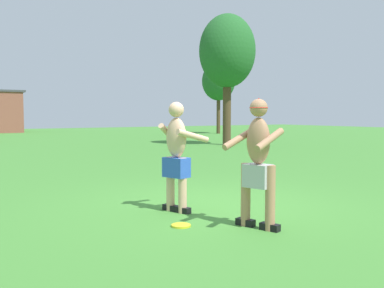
# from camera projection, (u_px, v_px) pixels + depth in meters

# --- Properties ---
(ground_plane) EXTENTS (80.00, 80.00, 0.00)m
(ground_plane) POSITION_uv_depth(u_px,v_px,m) (213.00, 205.00, 7.03)
(ground_plane) COLOR #428433
(player_with_cap) EXTENTS (0.72, 0.68, 1.71)m
(player_with_cap) POSITION_uv_depth(u_px,v_px,m) (258.00, 157.00, 5.56)
(player_with_cap) COLOR black
(player_with_cap) RESTS_ON ground_plane
(player_in_blue) EXTENTS (0.70, 0.71, 1.69)m
(player_in_blue) POSITION_uv_depth(u_px,v_px,m) (177.00, 154.00, 6.51)
(player_in_blue) COLOR black
(player_in_blue) RESTS_ON ground_plane
(frisbee) EXTENTS (0.27, 0.27, 0.03)m
(frisbee) POSITION_uv_depth(u_px,v_px,m) (181.00, 225.00, 5.71)
(frisbee) COLOR yellow
(frisbee) RESTS_ON ground_plane
(tree_left_field) EXTENTS (2.73, 2.73, 6.31)m
(tree_left_field) POSITION_uv_depth(u_px,v_px,m) (227.00, 52.00, 20.57)
(tree_left_field) COLOR #4C3823
(tree_left_field) RESTS_ON ground_plane
(tree_right_field) EXTENTS (2.55, 2.55, 5.52)m
(tree_right_field) POSITION_uv_depth(u_px,v_px,m) (219.00, 81.00, 32.68)
(tree_right_field) COLOR #4C3823
(tree_right_field) RESTS_ON ground_plane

